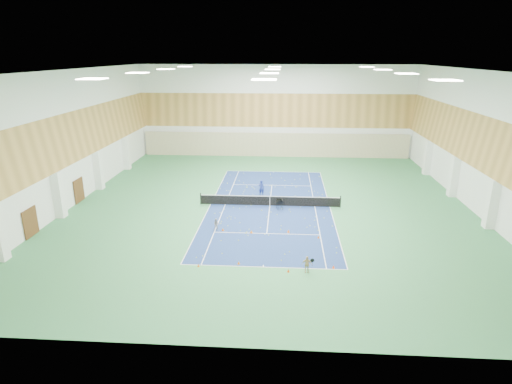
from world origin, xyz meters
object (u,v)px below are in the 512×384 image
tennis_net (270,200)px  child_court (216,224)px  coach (261,188)px  child_apron (307,264)px  ball_cart (280,204)px

tennis_net → child_court: (-4.00, -5.99, -0.06)m
coach → child_apron: (3.72, -15.24, -0.24)m
child_court → child_apron: (6.79, -6.37, 0.07)m
ball_cart → child_court: bearing=-151.6°
child_court → tennis_net: bearing=51.7°
child_court → child_apron: 9.31m
tennis_net → coach: coach is taller
coach → child_apron: size_ratio=1.42×
child_apron → ball_cart: (-1.88, 11.50, -0.11)m
tennis_net → ball_cart: size_ratio=14.15×
child_apron → ball_cart: 11.66m
child_apron → ball_cart: size_ratio=1.24×
tennis_net → child_apron: (2.80, -12.36, 0.01)m
coach → ball_cart: bearing=128.6°
tennis_net → coach: size_ratio=8.01×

